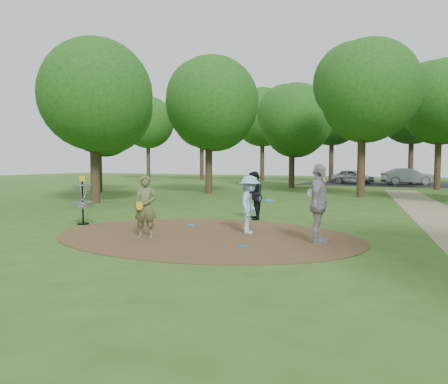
% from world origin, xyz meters
% --- Properties ---
extents(ground, '(100.00, 100.00, 0.00)m').
position_xyz_m(ground, '(0.00, 0.00, 0.00)').
color(ground, '#2D5119').
rests_on(ground, ground).
extents(dirt_clearing, '(8.40, 8.40, 0.02)m').
position_xyz_m(dirt_clearing, '(0.00, 0.00, 0.01)').
color(dirt_clearing, '#47301C').
rests_on(dirt_clearing, ground).
extents(parking_lot, '(14.00, 8.00, 0.01)m').
position_xyz_m(parking_lot, '(2.00, 30.00, 0.00)').
color(parking_lot, black).
rests_on(parking_lot, ground).
extents(player_observer_with_disc, '(0.69, 0.58, 1.63)m').
position_xyz_m(player_observer_with_disc, '(-1.24, -0.93, 0.81)').
color(player_observer_with_disc, '#586238').
rests_on(player_observer_with_disc, ground).
extents(player_throwing_with_disc, '(1.12, 1.14, 1.60)m').
position_xyz_m(player_throwing_with_disc, '(0.92, 0.88, 0.80)').
color(player_throwing_with_disc, '#93BADC').
rests_on(player_throwing_with_disc, ground).
extents(player_walking_with_disc, '(0.88, 0.98, 1.65)m').
position_xyz_m(player_walking_with_disc, '(-0.01, 3.59, 0.82)').
color(player_walking_with_disc, black).
rests_on(player_walking_with_disc, ground).
extents(player_waiting_with_disc, '(0.55, 1.16, 1.93)m').
position_xyz_m(player_waiting_with_disc, '(2.99, 0.16, 0.96)').
color(player_waiting_with_disc, '#9B9A9D').
rests_on(player_waiting_with_disc, ground).
extents(disc_ground_cyan, '(0.22, 0.22, 0.02)m').
position_xyz_m(disc_ground_cyan, '(-1.21, 1.42, 0.03)').
color(disc_ground_cyan, '#198BCF').
rests_on(disc_ground_cyan, dirt_clearing).
extents(disc_ground_blue, '(0.22, 0.22, 0.02)m').
position_xyz_m(disc_ground_blue, '(1.50, -1.04, 0.03)').
color(disc_ground_blue, blue).
rests_on(disc_ground_blue, dirt_clearing).
extents(disc_ground_red, '(0.22, 0.22, 0.02)m').
position_xyz_m(disc_ground_red, '(-0.59, 2.22, 0.03)').
color(disc_ground_red, red).
rests_on(disc_ground_red, dirt_clearing).
extents(car_left, '(3.99, 2.39, 1.27)m').
position_xyz_m(car_left, '(-0.69, 30.18, 0.64)').
color(car_left, '#B4B6BC').
rests_on(car_left, ground).
extents(car_right, '(4.51, 3.02, 1.41)m').
position_xyz_m(car_right, '(3.84, 30.42, 0.70)').
color(car_right, '#9B9BA2').
rests_on(car_right, ground).
extents(disc_golf_basket, '(0.63, 0.63, 1.54)m').
position_xyz_m(disc_golf_basket, '(-4.50, 0.30, 0.87)').
color(disc_golf_basket, black).
rests_on(disc_golf_basket, ground).
extents(tree_ring, '(37.22, 45.22, 8.91)m').
position_xyz_m(tree_ring, '(3.21, 9.28, 5.23)').
color(tree_ring, '#332316').
rests_on(tree_ring, ground).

